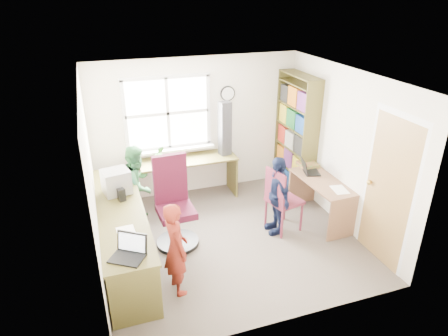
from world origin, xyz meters
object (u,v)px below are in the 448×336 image
at_px(l_desk, 141,240).
at_px(bookshelf, 296,137).
at_px(person_navy, 277,195).
at_px(swivel_chair, 174,207).
at_px(laptop_left, 129,251).
at_px(person_red, 176,249).
at_px(crt_monitor, 116,182).
at_px(person_green, 138,185).
at_px(right_desk, 322,191).
at_px(wooden_chair, 281,198).
at_px(cd_tower, 225,129).
at_px(laptop_right, 308,169).
at_px(potted_plant, 160,154).

height_order(l_desk, bookshelf, bookshelf).
bearing_deg(person_navy, swivel_chair, -95.53).
xyz_separation_m(laptop_left, person_red, (0.54, 0.17, -0.20)).
bearing_deg(person_red, swivel_chair, -19.59).
height_order(crt_monitor, person_green, person_green).
relative_size(right_desk, person_red, 1.01).
relative_size(wooden_chair, cd_tower, 1.10).
bearing_deg(l_desk, right_desk, 6.90).
bearing_deg(wooden_chair, l_desk, 172.95).
bearing_deg(person_green, right_desk, -78.21).
xyz_separation_m(swivel_chair, person_red, (-0.20, -1.02, 0.04)).
height_order(laptop_left, person_green, person_green).
distance_m(bookshelf, person_red, 3.31).
relative_size(bookshelf, laptop_left, 4.60).
distance_m(cd_tower, person_navy, 1.59).
xyz_separation_m(right_desk, person_green, (-2.73, 0.88, 0.14)).
height_order(right_desk, crt_monitor, crt_monitor).
height_order(swivel_chair, laptop_left, swivel_chair).
bearing_deg(laptop_right, potted_plant, 78.68).
distance_m(laptop_right, person_navy, 0.86).
height_order(l_desk, cd_tower, cd_tower).
bearing_deg(bookshelf, crt_monitor, -168.38).
bearing_deg(bookshelf, swivel_chair, -158.08).
distance_m(l_desk, person_navy, 2.07).
xyz_separation_m(person_red, person_green, (-0.21, 1.75, 0.03)).
xyz_separation_m(bookshelf, potted_plant, (-2.37, 0.28, -0.11)).
bearing_deg(laptop_right, l_desk, 118.21).
height_order(person_red, person_navy, person_navy).
bearing_deg(l_desk, crt_monitor, 102.70).
bearing_deg(cd_tower, person_navy, -86.10).
distance_m(crt_monitor, person_green, 0.60).
xyz_separation_m(laptop_right, cd_tower, (-1.07, 1.02, 0.48)).
height_order(wooden_chair, crt_monitor, crt_monitor).
bearing_deg(person_red, right_desk, -79.51).
bearing_deg(swivel_chair, person_navy, -11.44).
bearing_deg(person_green, wooden_chair, -86.34).
relative_size(wooden_chair, potted_plant, 3.73).
relative_size(l_desk, potted_plant, 10.70).
height_order(right_desk, bookshelf, bookshelf).
height_order(swivel_chair, person_green, swivel_chair).
height_order(l_desk, potted_plant, potted_plant).
distance_m(potted_plant, person_green, 0.73).
bearing_deg(crt_monitor, right_desk, -20.65).
height_order(bookshelf, person_red, bookshelf).
bearing_deg(person_green, person_navy, -86.92).
height_order(right_desk, person_green, person_green).
bearing_deg(person_navy, person_green, -113.55).
bearing_deg(laptop_left, person_green, 113.91).
distance_m(swivel_chair, laptop_right, 2.26).
height_order(wooden_chair, person_red, person_red).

